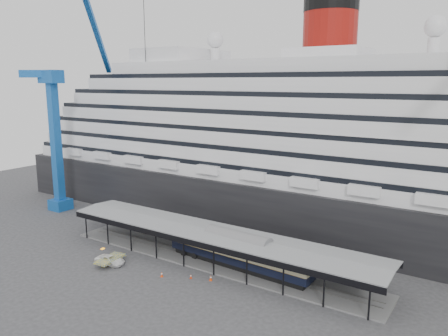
% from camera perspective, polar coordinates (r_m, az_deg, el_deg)
% --- Properties ---
extents(ground, '(200.00, 200.00, 0.00)m').
position_cam_1_polar(ground, '(68.97, -3.82, -13.47)').
color(ground, '#373739').
rests_on(ground, ground).
extents(cruise_ship, '(130.00, 30.00, 43.90)m').
position_cam_1_polar(cruise_ship, '(90.77, 8.36, 4.52)').
color(cruise_ship, black).
rests_on(cruise_ship, ground).
extents(platform_canopy, '(56.00, 9.18, 5.30)m').
position_cam_1_polar(platform_canopy, '(71.76, -1.40, -10.38)').
color(platform_canopy, slate).
rests_on(platform_canopy, ground).
extents(crane_blue, '(22.63, 19.19, 47.60)m').
position_cam_1_polar(crane_blue, '(103.17, -20.71, 5.61)').
color(crane_blue, '#1657AB').
rests_on(crane_blue, ground).
extents(port_truck, '(5.22, 2.84, 1.39)m').
position_cam_1_polar(port_truck, '(73.74, -14.65, -11.55)').
color(port_truck, white).
rests_on(port_truck, ground).
extents(pullman_carriage, '(25.13, 4.50, 24.54)m').
position_cam_1_polar(pullman_carriage, '(69.18, 1.82, -10.71)').
color(pullman_carriage, black).
rests_on(pullman_carriage, ground).
extents(traffic_cone_left, '(0.54, 0.54, 0.80)m').
position_cam_1_polar(traffic_cone_left, '(67.98, -8.14, -13.58)').
color(traffic_cone_left, '#E8410C').
rests_on(traffic_cone_left, ground).
extents(traffic_cone_mid, '(0.44, 0.44, 0.68)m').
position_cam_1_polar(traffic_cone_mid, '(67.05, -4.35, -13.92)').
color(traffic_cone_mid, red).
rests_on(traffic_cone_mid, ground).
extents(traffic_cone_right, '(0.56, 0.56, 0.85)m').
position_cam_1_polar(traffic_cone_right, '(66.24, -1.75, -14.14)').
color(traffic_cone_right, '#D23F0B').
rests_on(traffic_cone_right, ground).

